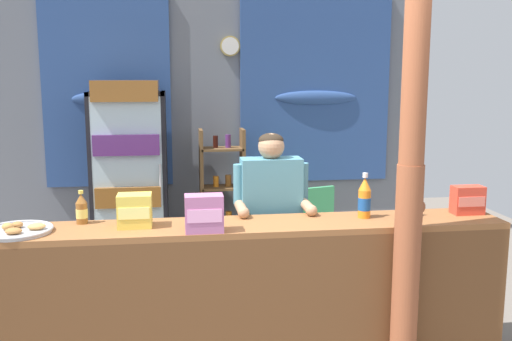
% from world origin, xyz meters
% --- Properties ---
extents(ground_plane, '(8.30, 8.30, 0.00)m').
position_xyz_m(ground_plane, '(0.00, 1.28, 0.00)').
color(ground_plane, slate).
extents(back_wall_curtained, '(4.87, 0.22, 2.84)m').
position_xyz_m(back_wall_curtained, '(0.02, 3.24, 1.47)').
color(back_wall_curtained, slate).
rests_on(back_wall_curtained, ground).
extents(stall_counter, '(3.24, 0.46, 0.98)m').
position_xyz_m(stall_counter, '(0.14, 0.42, 0.59)').
color(stall_counter, '#935B33').
rests_on(stall_counter, ground).
extents(timber_post, '(0.19, 0.17, 2.80)m').
position_xyz_m(timber_post, '(1.02, 0.21, 1.34)').
color(timber_post, '#995133').
rests_on(timber_post, ground).
extents(drink_fridge, '(0.75, 0.64, 1.89)m').
position_xyz_m(drink_fridge, '(-0.87, 2.76, 1.04)').
color(drink_fridge, black).
rests_on(drink_fridge, ground).
extents(bottle_shelf_rack, '(0.48, 0.28, 1.39)m').
position_xyz_m(bottle_shelf_rack, '(0.08, 2.88, 0.72)').
color(bottle_shelf_rack, brown).
rests_on(bottle_shelf_rack, ground).
extents(plastic_lawn_chair, '(0.55, 0.55, 0.86)m').
position_xyz_m(plastic_lawn_chair, '(0.90, 2.38, 0.49)').
color(plastic_lawn_chair, '#4CC675').
rests_on(plastic_lawn_chair, ground).
extents(shopkeeper, '(0.55, 0.42, 1.53)m').
position_xyz_m(shopkeeper, '(0.28, 0.93, 0.97)').
color(shopkeeper, '#28282D').
rests_on(shopkeeper, ground).
extents(soda_bottle_orange_soda, '(0.09, 0.09, 0.31)m').
position_xyz_m(soda_bottle_orange_soda, '(0.86, 0.57, 1.12)').
color(soda_bottle_orange_soda, orange).
rests_on(soda_bottle_orange_soda, stall_counter).
extents(soda_bottle_cola, '(0.07, 0.07, 0.21)m').
position_xyz_m(soda_bottle_cola, '(1.18, 0.55, 1.07)').
color(soda_bottle_cola, black).
rests_on(soda_bottle_cola, stall_counter).
extents(soda_bottle_iced_tea, '(0.08, 0.08, 0.22)m').
position_xyz_m(soda_bottle_iced_tea, '(-1.02, 0.68, 1.08)').
color(soda_bottle_iced_tea, brown).
rests_on(soda_bottle_iced_tea, stall_counter).
extents(snack_box_instant_noodle, '(0.21, 0.16, 0.21)m').
position_xyz_m(snack_box_instant_noodle, '(-0.67, 0.55, 1.09)').
color(snack_box_instant_noodle, '#EAD14C').
rests_on(snack_box_instant_noodle, stall_counter).
extents(snack_box_crackers, '(0.21, 0.12, 0.20)m').
position_xyz_m(snack_box_crackers, '(1.60, 0.57, 1.08)').
color(snack_box_crackers, '#E5422D').
rests_on(snack_box_crackers, stall_counter).
extents(snack_box_wafer, '(0.23, 0.14, 0.23)m').
position_xyz_m(snack_box_wafer, '(-0.24, 0.37, 1.10)').
color(snack_box_wafer, '#B76699').
rests_on(snack_box_wafer, stall_counter).
extents(pastry_tray, '(0.43, 0.43, 0.06)m').
position_xyz_m(pastry_tray, '(-1.37, 0.50, 1.00)').
color(pastry_tray, '#BCBCC1').
rests_on(pastry_tray, stall_counter).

